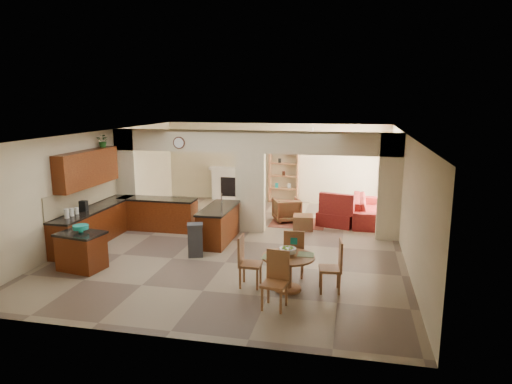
% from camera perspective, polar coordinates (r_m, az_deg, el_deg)
% --- Properties ---
extents(floor, '(10.00, 10.00, 0.00)m').
position_cam_1_polar(floor, '(11.96, -1.73, -6.18)').
color(floor, '#84745B').
rests_on(floor, ground).
extents(ceiling, '(10.00, 10.00, 0.00)m').
position_cam_1_polar(ceiling, '(11.42, -1.82, 7.33)').
color(ceiling, white).
rests_on(ceiling, wall_back).
extents(wall_back, '(8.00, 0.00, 8.00)m').
position_cam_1_polar(wall_back, '(16.44, 2.40, 3.70)').
color(wall_back, beige).
rests_on(wall_back, floor).
extents(wall_front, '(8.00, 0.00, 8.00)m').
position_cam_1_polar(wall_front, '(7.01, -11.66, -7.32)').
color(wall_front, beige).
rests_on(wall_front, floor).
extents(wall_left, '(0.00, 10.00, 10.00)m').
position_cam_1_polar(wall_left, '(13.14, -18.98, 1.10)').
color(wall_left, beige).
rests_on(wall_left, floor).
extents(wall_right, '(0.00, 10.00, 10.00)m').
position_cam_1_polar(wall_right, '(11.35, 18.23, -0.42)').
color(wall_right, beige).
rests_on(wall_right, floor).
extents(partition_left_pier, '(0.60, 0.25, 2.80)m').
position_cam_1_polar(partition_left_pier, '(13.85, -15.80, 1.80)').
color(partition_left_pier, beige).
rests_on(partition_left_pier, floor).
extents(partition_center_pier, '(0.80, 0.25, 2.20)m').
position_cam_1_polar(partition_center_pier, '(12.62, -0.68, -0.06)').
color(partition_center_pier, beige).
rests_on(partition_center_pier, floor).
extents(partition_right_pier, '(0.60, 0.25, 2.80)m').
position_cam_1_polar(partition_right_pier, '(12.30, 16.37, 0.58)').
color(partition_right_pier, beige).
rests_on(partition_right_pier, floor).
extents(partition_header, '(8.00, 0.25, 0.60)m').
position_cam_1_polar(partition_header, '(12.42, -0.70, 6.28)').
color(partition_header, beige).
rests_on(partition_header, partition_center_pier).
extents(kitchen_counter, '(2.52, 3.29, 1.48)m').
position_cam_1_polar(kitchen_counter, '(12.76, -16.42, -3.34)').
color(kitchen_counter, '#3D1207').
rests_on(kitchen_counter, floor).
extents(upper_cabinets, '(0.35, 2.40, 0.90)m').
position_cam_1_polar(upper_cabinets, '(12.29, -20.32, 2.78)').
color(upper_cabinets, '#3D1207').
rests_on(upper_cabinets, wall_left).
extents(peninsula, '(0.70, 1.85, 0.91)m').
position_cam_1_polar(peninsula, '(11.87, -4.70, -4.04)').
color(peninsula, '#3D1207').
rests_on(peninsula, floor).
extents(wall_clock, '(0.34, 0.03, 0.34)m').
position_cam_1_polar(wall_clock, '(12.87, -9.62, 6.08)').
color(wall_clock, '#50281A').
rests_on(wall_clock, partition_header).
extents(rug, '(1.60, 1.30, 0.01)m').
position_cam_1_polar(rug, '(13.74, 5.24, -3.85)').
color(rug, brown).
rests_on(rug, floor).
extents(fireplace, '(1.60, 0.35, 1.20)m').
position_cam_1_polar(fireplace, '(16.75, -3.13, 1.12)').
color(fireplace, white).
rests_on(fireplace, floor).
extents(shelving_unit, '(1.00, 0.32, 1.80)m').
position_cam_1_polar(shelving_unit, '(16.29, 3.49, 1.84)').
color(shelving_unit, brown).
rests_on(shelving_unit, floor).
extents(window_a, '(0.02, 0.90, 1.90)m').
position_cam_1_polar(window_a, '(13.63, 17.08, 0.72)').
color(window_a, white).
rests_on(window_a, wall_right).
extents(window_b, '(0.02, 0.90, 1.90)m').
position_cam_1_polar(window_b, '(15.30, 16.56, 1.89)').
color(window_b, white).
rests_on(window_b, wall_right).
extents(glazed_door, '(0.02, 0.70, 2.10)m').
position_cam_1_polar(glazed_door, '(14.49, 16.77, 0.76)').
color(glazed_door, white).
rests_on(glazed_door, wall_right).
extents(drape_a_left, '(0.10, 0.28, 2.30)m').
position_cam_1_polar(drape_a_left, '(13.04, 17.12, 0.25)').
color(drape_a_left, '#411D1A').
rests_on(drape_a_left, wall_right).
extents(drape_a_right, '(0.10, 0.28, 2.30)m').
position_cam_1_polar(drape_a_right, '(14.22, 16.72, 1.17)').
color(drape_a_right, '#411D1A').
rests_on(drape_a_right, wall_right).
extents(drape_b_left, '(0.10, 0.28, 2.30)m').
position_cam_1_polar(drape_b_left, '(14.71, 16.57, 1.52)').
color(drape_b_left, '#411D1A').
rests_on(drape_b_left, wall_right).
extents(drape_b_right, '(0.10, 0.28, 2.30)m').
position_cam_1_polar(drape_b_right, '(15.89, 16.26, 2.25)').
color(drape_b_right, '#411D1A').
rests_on(drape_b_right, wall_right).
extents(ceiling_fan, '(1.00, 1.00, 0.10)m').
position_cam_1_polar(ceiling_fan, '(14.15, 7.09, 7.08)').
color(ceiling_fan, white).
rests_on(ceiling_fan, ceiling).
extents(kitchen_island, '(1.05, 0.83, 0.83)m').
position_cam_1_polar(kitchen_island, '(10.63, -20.98, -6.89)').
color(kitchen_island, '#3D1207').
rests_on(kitchen_island, floor).
extents(teal_bowl, '(0.33, 0.33, 0.16)m').
position_cam_1_polar(teal_bowl, '(10.54, -21.06, -4.29)').
color(teal_bowl, teal).
rests_on(teal_bowl, kitchen_island).
extents(trash_can, '(0.42, 0.39, 0.73)m').
position_cam_1_polar(trash_can, '(10.85, -7.59, -6.12)').
color(trash_can, '#313133').
rests_on(trash_can, floor).
extents(dining_table, '(1.02, 1.02, 0.69)m').
position_cam_1_polar(dining_table, '(8.91, 4.04, -9.32)').
color(dining_table, brown).
rests_on(dining_table, floor).
extents(fruit_bowl, '(0.32, 0.32, 0.17)m').
position_cam_1_polar(fruit_bowl, '(8.82, 3.99, -7.40)').
color(fruit_bowl, '#78BF29').
rests_on(fruit_bowl, dining_table).
extents(sofa, '(2.55, 1.03, 0.74)m').
position_cam_1_polar(sofa, '(14.22, 14.04, -2.10)').
color(sofa, maroon).
rests_on(sofa, floor).
extents(chaise, '(1.19, 1.06, 0.40)m').
position_cam_1_polar(chaise, '(13.61, 10.03, -3.27)').
color(chaise, maroon).
rests_on(chaise, floor).
extents(armchair, '(1.00, 1.01, 0.71)m').
position_cam_1_polar(armchair, '(13.82, 3.87, -2.24)').
color(armchair, maroon).
rests_on(armchair, floor).
extents(ottoman, '(0.61, 0.61, 0.41)m').
position_cam_1_polar(ottoman, '(13.05, 5.92, -3.78)').
color(ottoman, maroon).
rests_on(ottoman, floor).
extents(plant, '(0.33, 0.29, 0.35)m').
position_cam_1_polar(plant, '(12.92, -18.56, 6.08)').
color(plant, '#205015').
rests_on(plant, upper_cabinets).
extents(chair_north, '(0.44, 0.45, 1.02)m').
position_cam_1_polar(chair_north, '(9.51, 4.78, -7.43)').
color(chair_north, brown).
rests_on(chair_north, floor).
extents(chair_east, '(0.47, 0.47, 1.02)m').
position_cam_1_polar(chair_east, '(8.92, 9.82, -8.86)').
color(chair_east, brown).
rests_on(chair_east, floor).
extents(chair_south, '(0.48, 0.48, 1.02)m').
position_cam_1_polar(chair_south, '(8.20, 2.53, -10.57)').
color(chair_south, brown).
rests_on(chair_south, floor).
extents(chair_west, '(0.43, 0.42, 1.02)m').
position_cam_1_polar(chair_west, '(9.05, -1.23, -8.38)').
color(chair_west, brown).
rests_on(chair_west, floor).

